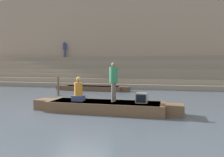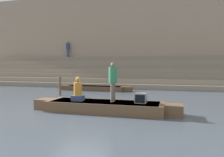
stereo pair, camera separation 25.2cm
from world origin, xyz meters
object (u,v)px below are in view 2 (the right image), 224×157
person_rowing (78,91)px  mooring_post (60,86)px  rowboat_main (104,106)px  tv_set (141,98)px  moored_boat_shore (95,88)px  person_standing (113,79)px  person_on_steps (68,48)px

person_rowing → mooring_post: size_ratio=0.82×
rowboat_main → tv_set: tv_set is taller
moored_boat_shore → rowboat_main: bearing=-65.5°
rowboat_main → person_standing: (0.35, 0.07, 1.14)m
rowboat_main → person_on_steps: person_on_steps is taller
person_standing → person_on_steps: 15.71m
person_rowing → person_on_steps: bearing=120.0°
rowboat_main → tv_set: size_ratio=13.65×
tv_set → person_on_steps: person_on_steps is taller
mooring_post → rowboat_main: bearing=-44.0°
rowboat_main → moored_boat_shore: (-3.20, 7.57, -0.04)m
rowboat_main → person_rowing: person_rowing is taller
moored_boat_shore → person_on_steps: 8.26m
person_rowing → person_on_steps: (-7.09, 13.11, 3.05)m
rowboat_main → person_on_steps: (-8.23, 12.99, 3.66)m
moored_boat_shore → person_standing: bearing=-63.1°
tv_set → moored_boat_shore: (-4.72, 7.53, -0.44)m
rowboat_main → mooring_post: bearing=133.5°
person_standing → moored_boat_shore: person_standing is taller
rowboat_main → mooring_post: mooring_post is taller
rowboat_main → person_standing: size_ratio=3.85×
rowboat_main → tv_set: bearing=-0.9°
tv_set → mooring_post: bearing=144.8°
tv_set → person_on_steps: bearing=127.2°
person_rowing → tv_set: (2.66, 0.17, -0.21)m
rowboat_main → moored_boat_shore: rowboat_main is taller
tv_set → person_on_steps: (-9.74, 12.95, 3.25)m
mooring_post → person_on_steps: 10.06m
mooring_post → person_on_steps: size_ratio=0.74×
rowboat_main → moored_boat_shore: 8.22m
person_standing → moored_boat_shore: bearing=128.9°
person_standing → moored_boat_shore: (-3.56, 7.50, -1.18)m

